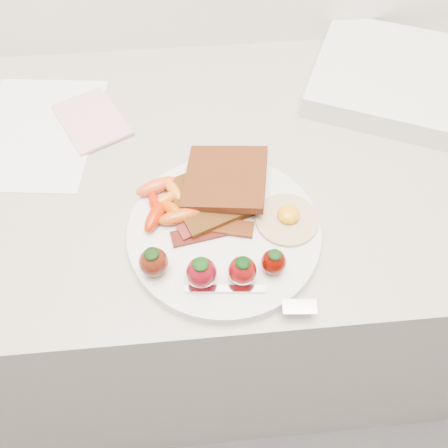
{
  "coord_description": "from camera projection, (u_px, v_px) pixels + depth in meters",
  "views": [
    {
      "loc": [
        -0.04,
        1.21,
        1.42
      ],
      "look_at": [
        -0.01,
        1.55,
        0.93
      ],
      "focal_mm": 35.0,
      "sensor_mm": 36.0,
      "label": 1
    }
  ],
  "objects": [
    {
      "name": "strawberries",
      "position": [
        212.0,
        267.0,
        0.55
      ],
      "size": [
        0.19,
        0.06,
        0.05
      ],
      "color": "#4B140A",
      "rests_on": "plate"
    },
    {
      "name": "baby_carrots",
      "position": [
        166.0,
        204.0,
        0.62
      ],
      "size": [
        0.1,
        0.11,
        0.02
      ],
      "color": "orange",
      "rests_on": "plate"
    },
    {
      "name": "toast_lower",
      "position": [
        211.0,
        197.0,
        0.63
      ],
      "size": [
        0.14,
        0.14,
        0.01
      ],
      "primitive_type": "cube",
      "rotation": [
        0.0,
        0.0,
        0.38
      ],
      "color": "black",
      "rests_on": "plate"
    },
    {
      "name": "notepad",
      "position": [
        92.0,
        120.0,
        0.75
      ],
      "size": [
        0.15,
        0.17,
        0.01
      ],
      "primitive_type": "cube",
      "rotation": [
        0.0,
        0.0,
        0.48
      ],
      "color": "#DFA1A8",
      "rests_on": "paper_sheet"
    },
    {
      "name": "toast_upper",
      "position": [
        225.0,
        178.0,
        0.63
      ],
      "size": [
        0.14,
        0.14,
        0.03
      ],
      "primitive_type": "cube",
      "rotation": [
        0.0,
        -0.1,
        -0.2
      ],
      "color": "black",
      "rests_on": "toast_lower"
    },
    {
      "name": "plate",
      "position": [
        224.0,
        232.0,
        0.61
      ],
      "size": [
        0.27,
        0.27,
        0.02
      ],
      "primitive_type": "cylinder",
      "color": "silver",
      "rests_on": "counter"
    },
    {
      "name": "bacon_strips",
      "position": [
        212.0,
        226.0,
        0.6
      ],
      "size": [
        0.12,
        0.07,
        0.01
      ],
      "color": "black",
      "rests_on": "plate"
    },
    {
      "name": "appliance",
      "position": [
        412.0,
        81.0,
        0.78
      ],
      "size": [
        0.43,
        0.39,
        0.04
      ],
      "primitive_type": "cube",
      "rotation": [
        0.0,
        0.0,
        -0.43
      ],
      "color": "silver",
      "rests_on": "counter"
    },
    {
      "name": "paper_sheet",
      "position": [
        36.0,
        131.0,
        0.74
      ],
      "size": [
        0.23,
        0.29,
        0.0
      ],
      "primitive_type": "cube",
      "rotation": [
        0.0,
        0.0,
        -0.12
      ],
      "color": "white",
      "rests_on": "counter"
    },
    {
      "name": "counter",
      "position": [
        222.0,
        281.0,
        1.08
      ],
      "size": [
        2.0,
        0.6,
        0.9
      ],
      "primitive_type": "cube",
      "color": "gray",
      "rests_on": "ground"
    },
    {
      "name": "fork",
      "position": [
        259.0,
        297.0,
        0.55
      ],
      "size": [
        0.16,
        0.05,
        0.0
      ],
      "color": "silver",
      "rests_on": "plate"
    },
    {
      "name": "fried_egg",
      "position": [
        287.0,
        218.0,
        0.61
      ],
      "size": [
        0.11,
        0.11,
        0.02
      ],
      "color": "beige",
      "rests_on": "plate"
    }
  ]
}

